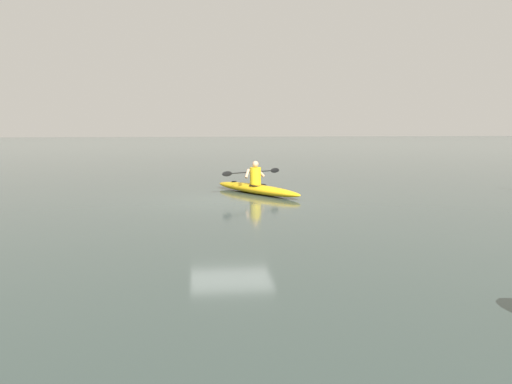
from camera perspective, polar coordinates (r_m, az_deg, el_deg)
The scene contains 3 objects.
ground_plane at distance 16.15m, azimuth -2.74°, elevation -0.96°, with size 160.00×160.00×0.00m, color #384742.
kayak at distance 17.81m, azimuth 0.06°, elevation 0.34°, with size 2.81×4.00×0.31m.
kayaker at distance 17.82m, azimuth -0.10°, elevation 1.92°, with size 2.11×1.33×0.79m.
Camera 1 is at (1.10, 15.94, 2.34)m, focal length 37.10 mm.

